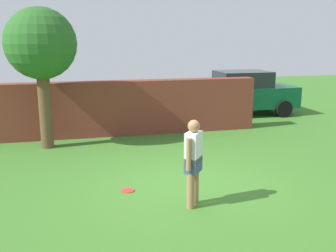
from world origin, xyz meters
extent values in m
plane|color=#3D7528|center=(0.00, 0.00, 0.00)|extent=(40.00, 40.00, 0.00)
cube|color=brown|center=(-1.50, 4.74, 0.85)|extent=(10.20, 0.50, 1.70)
cylinder|color=brown|center=(-2.97, 3.75, 1.17)|extent=(0.34, 0.34, 2.34)
sphere|color=#286023|center=(-2.97, 3.75, 2.86)|extent=(1.91, 1.91, 1.91)
cylinder|color=#9E704C|center=(-0.23, -1.01, 0.42)|extent=(0.14, 0.14, 0.85)
cylinder|color=#9E704C|center=(-0.09, -0.84, 0.42)|extent=(0.14, 0.14, 0.85)
cube|color=#3F4C72|center=(-0.16, -0.93, 0.80)|extent=(0.40, 0.42, 0.28)
cube|color=silver|center=(-0.16, -0.93, 1.12)|extent=(0.40, 0.42, 0.55)
sphere|color=#9E704C|center=(-0.16, -0.93, 1.51)|extent=(0.22, 0.22, 0.22)
cylinder|color=#9E704C|center=(-0.30, -1.10, 1.05)|extent=(0.09, 0.09, 0.58)
cylinder|color=#9E704C|center=(-0.02, -0.75, 1.05)|extent=(0.09, 0.09, 0.58)
cube|color=#0C4C2D|center=(4.25, 6.83, 0.72)|extent=(4.22, 1.74, 0.80)
cube|color=#1E2328|center=(4.25, 6.83, 1.42)|extent=(2.01, 1.52, 0.60)
cylinder|color=black|center=(2.89, 5.96, 0.32)|extent=(0.64, 0.23, 0.64)
cylinder|color=black|center=(2.88, 7.66, 0.32)|extent=(0.64, 0.23, 0.64)
cylinder|color=black|center=(5.62, 5.99, 0.32)|extent=(0.64, 0.23, 0.64)
cylinder|color=black|center=(5.61, 7.69, 0.32)|extent=(0.64, 0.23, 0.64)
cylinder|color=red|center=(-1.23, 0.06, 0.01)|extent=(0.27, 0.27, 0.02)
camera|label=1|loc=(-2.19, -7.37, 3.07)|focal=42.02mm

